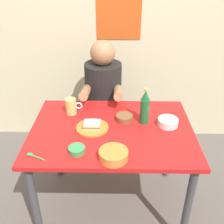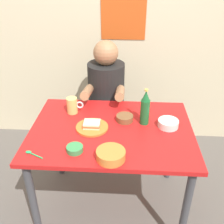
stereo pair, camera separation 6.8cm
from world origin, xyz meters
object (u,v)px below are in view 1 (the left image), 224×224
person_seated (103,87)px  sandwich (92,125)px  dining_table (112,139)px  plate_orange (92,128)px  stool (104,126)px  beer_bottle (145,108)px  beer_mug (71,106)px  dip_bowl_green (77,150)px

person_seated → sandwich: bearing=-94.2°
dining_table → plate_orange: size_ratio=5.00×
stool → person_seated: 0.42m
sandwich → beer_bottle: beer_bottle is taller
sandwich → beer_mug: (-0.17, 0.20, 0.03)m
dining_table → beer_bottle: bearing=19.9°
sandwich → dip_bowl_green: 0.26m
stool → plate_orange: (-0.05, -0.64, 0.40)m
person_seated → dip_bowl_green: 0.88m
dip_bowl_green → stool: bearing=82.4°
stool → dip_bowl_green: bearing=-97.6°
person_seated → plate_orange: size_ratio=3.27×
plate_orange → beer_mug: 0.27m
dining_table → dip_bowl_green: dip_bowl_green is taller
person_seated → sandwich: size_ratio=6.54×
dining_table → beer_bottle: 0.32m
dining_table → stool: bearing=97.8°
plate_orange → sandwich: 0.02m
person_seated → sandwich: (-0.05, -0.62, 0.01)m
dining_table → sandwich: bearing=-177.7°
dining_table → person_seated: (-0.09, 0.62, 0.12)m
beer_mug → dip_bowl_green: size_ratio=1.26×
dip_bowl_green → sandwich: bearing=74.2°
dining_table → person_seated: size_ratio=1.53×
stool → beer_bottle: beer_bottle is taller
beer_bottle → dip_bowl_green: beer_bottle is taller
stool → sandwich: size_ratio=4.09×
dining_table → beer_mug: beer_mug is taller
dining_table → person_seated: person_seated is taller
dip_bowl_green → dining_table: bearing=51.6°
plate_orange → beer_bottle: bearing=13.6°
beer_mug → sandwich: bearing=-50.0°
person_seated → dining_table: bearing=-82.0°
stool → beer_mug: 0.66m
stool → dip_bowl_green: dip_bowl_green is taller
person_seated → beer_mug: person_seated is taller
stool → dip_bowl_green: 0.99m
person_seated → beer_mug: size_ratio=5.71×
sandwich → beer_bottle: bearing=13.6°
stool → person_seated: person_seated is taller
stool → plate_orange: plate_orange is taller
dining_table → beer_mug: 0.39m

